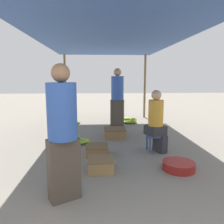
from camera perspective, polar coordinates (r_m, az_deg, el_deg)
name	(u,v)px	position (r m, az deg, el deg)	size (l,w,h in m)	color
canopy_post_back_left	(65,87)	(8.26, -12.10, 6.46)	(0.08, 0.08, 2.35)	olive
canopy_post_back_right	(145,87)	(8.36, 8.56, 6.58)	(0.08, 0.08, 2.35)	olive
canopy_tarp	(110,39)	(5.22, -0.63, 18.52)	(3.36, 6.45, 0.04)	#33569E
vendor_foreground	(63,131)	(2.67, -12.77, -4.99)	(0.48, 0.48, 1.65)	#4C4238
stool	(155,137)	(4.56, 11.20, -6.55)	(0.34, 0.34, 0.36)	#384C84
vendor_seated	(156,120)	(4.48, 11.55, -2.19)	(0.45, 0.45, 1.26)	#2D2D33
basin_black	(179,166)	(3.83, 17.01, -13.29)	(0.52, 0.52, 0.14)	maroon
banana_pile_left_0	(63,131)	(6.02, -12.71, -4.89)	(0.58, 0.52, 0.24)	#C8D428
banana_pile_left_1	(71,122)	(7.38, -10.63, -2.46)	(0.61, 0.61, 0.16)	yellow
banana_pile_left_2	(77,141)	(5.13, -9.22, -7.40)	(0.60, 0.69, 0.17)	yellow
banana_pile_right_0	(152,131)	(6.03, 10.38, -4.87)	(0.43, 0.53, 0.18)	#C7D428
banana_pile_right_1	(130,121)	(7.33, 4.73, -2.32)	(0.56, 0.50, 0.19)	#B4CC2C
crate_near	(97,150)	(4.32, -3.91, -9.92)	(0.42, 0.42, 0.20)	olive
crate_mid	(101,164)	(3.63, -2.94, -13.53)	(0.42, 0.42, 0.21)	#9E7A4C
crate_far	(115,133)	(5.56, 0.73, -5.45)	(0.53, 0.53, 0.23)	olive
shopper_walking_mid	(117,97)	(6.72, 1.41, 4.03)	(0.47, 0.47, 1.78)	#4C4238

